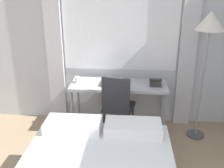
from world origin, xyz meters
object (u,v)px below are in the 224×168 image
Objects in this scene: book at (108,84)px; mug at (77,80)px; desk at (119,88)px; telephone at (155,83)px; desk_chair at (118,104)px; standing_lamp at (210,29)px.

mug is (-0.44, 0.04, 0.03)m from book.
book is 0.45m from mug.
telephone is (0.51, -0.03, 0.11)m from desk.
desk_chair is 4.18× the size of book.
desk_chair is 0.68m from mug.
desk_chair is at bearing -90.67° from desk.
desk is at bearing 14.21° from book.
book is at bearing 141.57° from desk_chair.
standing_lamp is at bearing 17.55° from desk_chair.
mug is (-0.60, -0.00, 0.11)m from desk.
desk_chair is 0.32m from book.
telephone is at bearing 31.33° from desk_chair.
standing_lamp reaches higher than desk.
standing_lamp reaches higher than mug.
book is (-0.15, 0.18, 0.22)m from desk_chair.
book is 2.44× the size of mug.
standing_lamp is 1.89m from mug.
telephone is 0.77× the size of book.
standing_lamp is at bearing -5.20° from desk.
book is (-0.15, -0.04, 0.07)m from desk.
desk is at bearing 174.80° from standing_lamp.
book is at bearing 177.12° from standing_lamp.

